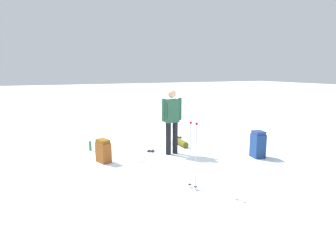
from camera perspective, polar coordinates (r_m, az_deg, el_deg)
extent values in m
plane|color=white|center=(7.88, 0.00, -5.01)|extent=(80.00, 80.00, 0.00)
cylinder|color=black|center=(7.57, 1.42, -2.33)|extent=(0.14, 0.14, 0.85)
cylinder|color=black|center=(7.48, 0.07, -2.49)|extent=(0.14, 0.14, 0.85)
cube|color=#255139|center=(7.39, 0.76, 3.06)|extent=(0.23, 0.35, 0.60)
cylinder|color=#255139|center=(7.50, 2.39, 3.40)|extent=(0.09, 0.09, 0.58)
cylinder|color=#255139|center=(7.28, -0.91, 3.18)|extent=(0.09, 0.09, 0.58)
sphere|color=tan|center=(7.35, 0.77, 6.46)|extent=(0.22, 0.22, 0.22)
cube|color=silver|center=(7.80, -3.82, -5.11)|extent=(1.48, 1.21, 0.02)
cube|color=black|center=(7.80, -3.82, -4.93)|extent=(0.15, 0.14, 0.03)
cube|color=silver|center=(7.77, -3.11, -5.16)|extent=(1.48, 1.21, 0.02)
cube|color=black|center=(7.77, -3.11, -4.98)|extent=(0.15, 0.14, 0.03)
cube|color=silver|center=(9.35, 1.81, -2.38)|extent=(1.38, 1.35, 0.02)
cube|color=black|center=(9.34, 1.81, -2.23)|extent=(0.14, 0.14, 0.03)
cube|color=silver|center=(9.32, 2.39, -2.43)|extent=(1.38, 1.35, 0.02)
cube|color=black|center=(9.31, 2.39, -2.28)|extent=(0.14, 0.14, 0.03)
cube|color=brown|center=(7.06, -12.70, -5.14)|extent=(0.43, 0.34, 0.48)
cube|color=brown|center=(6.99, -12.79, -2.93)|extent=(0.38, 0.30, 0.08)
cube|color=navy|center=(7.60, 17.40, -3.77)|extent=(0.38, 0.33, 0.60)
cube|color=navy|center=(7.52, 17.54, -1.26)|extent=(0.34, 0.30, 0.08)
cylinder|color=#ADAEC4|center=(5.34, 4.43, -6.06)|extent=(0.02, 0.02, 1.21)
sphere|color=#A51919|center=(5.19, 4.54, 0.67)|extent=(0.05, 0.05, 0.05)
cylinder|color=black|center=(5.53, 4.35, -11.48)|extent=(0.07, 0.07, 0.01)
cylinder|color=#ADAEC4|center=(5.25, 5.57, -6.40)|extent=(0.02, 0.02, 1.21)
sphere|color=#A51919|center=(5.09, 5.70, 0.45)|extent=(0.05, 0.05, 0.05)
cylinder|color=black|center=(5.43, 5.46, -11.90)|extent=(0.07, 0.07, 0.01)
cylinder|color=#544F12|center=(8.38, 2.76, -3.40)|extent=(0.56, 0.20, 0.18)
cylinder|color=#216833|center=(8.19, -15.17, -3.83)|extent=(0.07, 0.07, 0.26)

